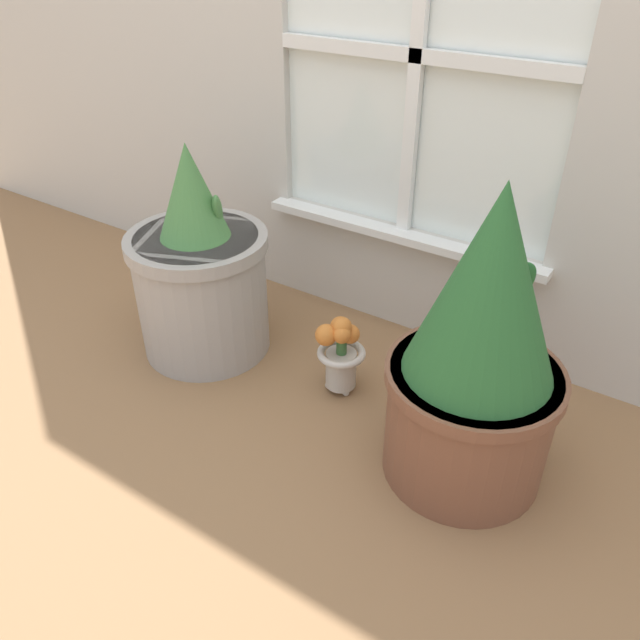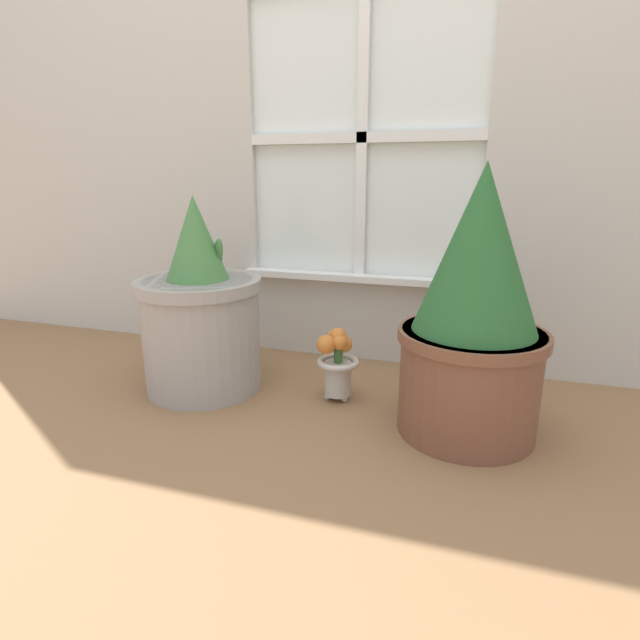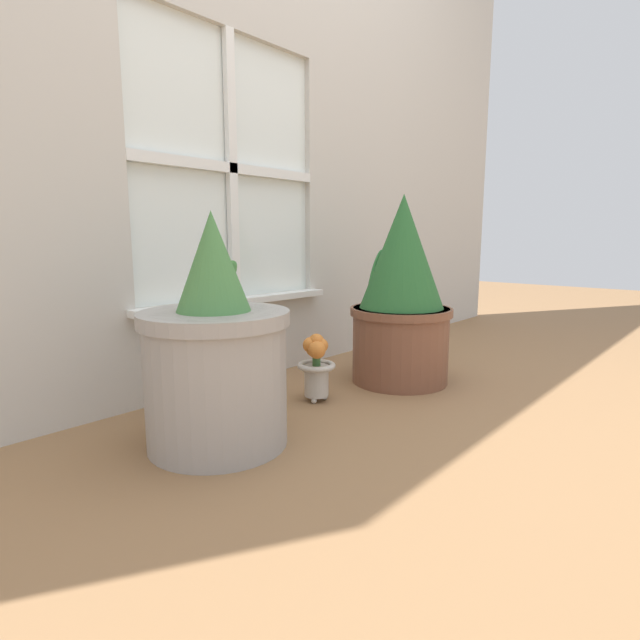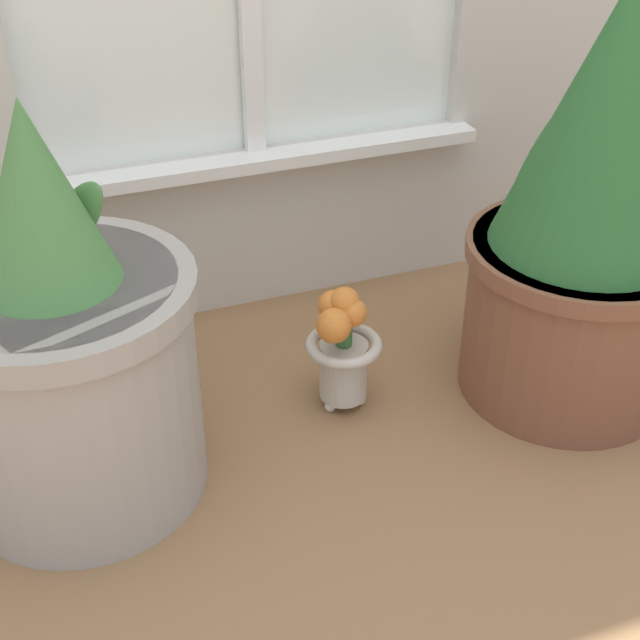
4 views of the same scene
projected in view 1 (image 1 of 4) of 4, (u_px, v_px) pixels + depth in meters
name	position (u px, v px, depth m)	size (l,w,h in m)	color
ground_plane	(287.00, 429.00, 1.61)	(10.00, 10.00, 0.00)	olive
potted_plant_left	(200.00, 274.00, 1.78)	(0.40, 0.40, 0.63)	#9E9993
potted_plant_right	(479.00, 355.00, 1.32)	(0.39, 0.39, 0.72)	brown
flower_vase	(340.00, 351.00, 1.67)	(0.13, 0.13, 0.24)	#BCB7AD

